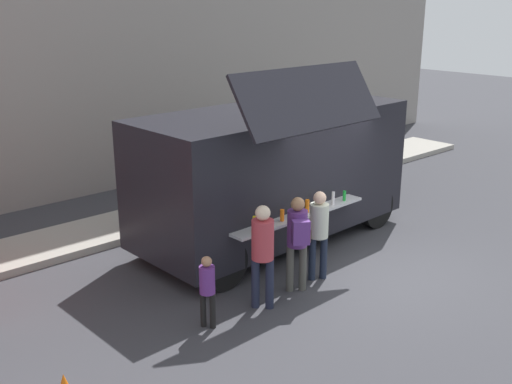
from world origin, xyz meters
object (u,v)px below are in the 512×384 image
trash_bin (318,163)px  customer_mid_with_backpack (298,235)px  customer_front_ordering (318,228)px  child_near_queue (207,285)px  food_truck_main (273,170)px  customer_rear_waiting (263,248)px

trash_bin → customer_mid_with_backpack: customer_mid_with_backpack is taller
customer_front_ordering → child_near_queue: bearing=117.6°
food_truck_main → customer_front_ordering: bearing=-111.5°
food_truck_main → customer_rear_waiting: size_ratio=3.34×
trash_bin → customer_rear_waiting: customer_rear_waiting is taller
customer_mid_with_backpack → customer_rear_waiting: 0.82m
customer_rear_waiting → child_near_queue: size_ratio=1.50×
customer_mid_with_backpack → customer_rear_waiting: customer_rear_waiting is taller
food_truck_main → trash_bin: food_truck_main is taller
food_truck_main → customer_rear_waiting: (-2.09, -1.98, -0.46)m
food_truck_main → customer_mid_with_backpack: size_ratio=3.47×
customer_front_ordering → customer_rear_waiting: 1.43m
food_truck_main → customer_rear_waiting: food_truck_main is taller
trash_bin → customer_mid_with_backpack: size_ratio=0.60×
customer_front_ordering → customer_mid_with_backpack: 0.62m
food_truck_main → customer_mid_with_backpack: bearing=-124.9°
customer_mid_with_backpack → food_truck_main: bearing=-0.4°
trash_bin → child_near_queue: size_ratio=0.87×
customer_front_ordering → customer_rear_waiting: bearing=122.1°
trash_bin → customer_front_ordering: (-4.56, -4.16, 0.46)m
trash_bin → customer_rear_waiting: (-5.98, -4.30, 0.53)m
child_near_queue → trash_bin: bearing=-0.5°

